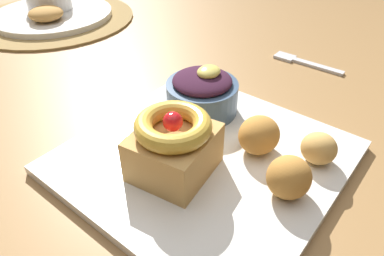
% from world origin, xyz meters
% --- Properties ---
extents(dining_table, '(1.60, 1.16, 0.73)m').
position_xyz_m(dining_table, '(0.00, 0.00, 0.66)').
color(dining_table, olive).
rests_on(dining_table, ground_plane).
extents(woven_placemat, '(0.36, 0.36, 0.00)m').
position_xyz_m(woven_placemat, '(0.18, 0.32, 0.73)').
color(woven_placemat, '#997A47').
rests_on(woven_placemat, dining_table).
extents(front_plate, '(0.29, 0.29, 0.01)m').
position_xyz_m(front_plate, '(0.01, -0.24, 0.74)').
color(front_plate, white).
rests_on(front_plate, dining_table).
extents(cake_slice, '(0.10, 0.09, 0.08)m').
position_xyz_m(cake_slice, '(-0.04, -0.23, 0.78)').
color(cake_slice, tan).
rests_on(cake_slice, front_plate).
extents(berry_ramekin, '(0.10, 0.10, 0.07)m').
position_xyz_m(berry_ramekin, '(0.08, -0.18, 0.77)').
color(berry_ramekin, '#3D5675').
rests_on(berry_ramekin, front_plate).
extents(fritter_front, '(0.05, 0.05, 0.04)m').
position_xyz_m(fritter_front, '(0.05, -0.28, 0.76)').
color(fritter_front, '#BC7F38').
rests_on(fritter_front, front_plate).
extents(fritter_middle, '(0.04, 0.04, 0.04)m').
position_xyz_m(fritter_middle, '(0.08, -0.34, 0.76)').
color(fritter_middle, tan).
rests_on(fritter_middle, front_plate).
extents(fritter_back, '(0.05, 0.04, 0.04)m').
position_xyz_m(fritter_back, '(0.01, -0.34, 0.76)').
color(fritter_back, '#BC7F38').
rests_on(fritter_back, front_plate).
extents(back_plate, '(0.26, 0.26, 0.01)m').
position_xyz_m(back_plate, '(0.18, 0.32, 0.74)').
color(back_plate, white).
rests_on(back_plate, woven_placemat).
extents(back_pastry, '(0.07, 0.07, 0.03)m').
position_xyz_m(back_pastry, '(0.14, 0.29, 0.76)').
color(back_pastry, '#C68E47').
rests_on(back_pastry, back_plate).
extents(fork, '(0.03, 0.13, 0.00)m').
position_xyz_m(fork, '(0.32, -0.22, 0.73)').
color(fork, silver).
rests_on(fork, dining_table).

